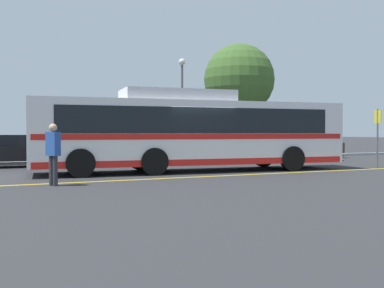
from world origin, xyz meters
The scene contains 12 objects.
ground_plane centered at (0.00, 0.00, 0.00)m, with size 220.00×220.00×0.00m, color #2D2D30.
lane_strip_0 centered at (0.10, -1.86, 0.00)m, with size 0.20×32.33×0.01m, color gold.
curb_strip centered at (0.10, 7.09, 0.07)m, with size 40.33×0.36×0.15m, color #99999E.
transit_bus centered at (0.08, 0.34, 1.60)m, with size 12.81×3.87×3.20m.
parked_car_1 centered at (-6.49, 5.66, 0.73)m, with size 4.01×2.02×1.44m.
parked_car_2 centered at (-0.48, 5.96, 0.78)m, with size 4.44×2.06×1.57m.
parked_car_3 centered at (4.97, 6.02, 0.77)m, with size 4.26×1.97×1.54m.
parked_car_4 centered at (10.07, 5.87, 0.72)m, with size 4.69×2.03×1.42m.
pedestrian_0 centered at (-5.60, -2.45, 1.03)m, with size 0.40×0.47×1.80m.
bus_stop_sign centered at (8.07, -1.58, 1.61)m, with size 0.07×0.40×2.56m.
street_lamp centered at (3.21, 8.56, 3.88)m, with size 0.40×0.40×5.93m.
tree_1 centered at (7.27, 8.81, 4.91)m, with size 4.48×4.48×7.16m.
Camera 1 is at (-7.33, -15.92, 1.55)m, focal length 42.00 mm.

